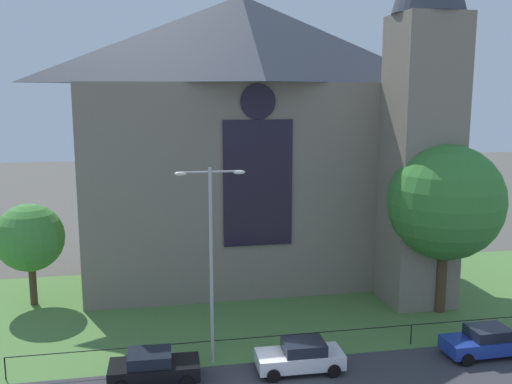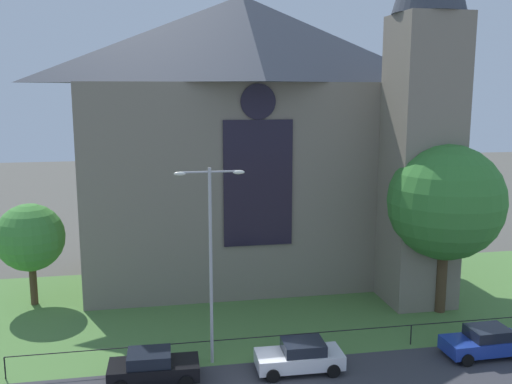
{
  "view_description": "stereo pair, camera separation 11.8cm",
  "coord_description": "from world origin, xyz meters",
  "px_view_note": "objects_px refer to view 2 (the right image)",
  "views": [
    {
      "loc": [
        -5.72,
        -24.38,
        13.48
      ],
      "look_at": [
        0.4,
        8.0,
        7.63
      ],
      "focal_mm": 40.2,
      "sensor_mm": 36.0,
      "label": 1
    },
    {
      "loc": [
        -5.6,
        -24.41,
        13.48
      ],
      "look_at": [
        0.4,
        8.0,
        7.63
      ],
      "focal_mm": 40.2,
      "sensor_mm": 36.0,
      "label": 2
    }
  ],
  "objects_px": {
    "church_building": "(255,136)",
    "tree_right_near": "(446,202)",
    "parked_car_black": "(153,367)",
    "tree_left_far": "(30,238)",
    "parked_car_blue": "(485,342)",
    "parked_car_white": "(300,356)",
    "streetlamp_near": "(211,244)"
  },
  "relations": [
    {
      "from": "tree_left_far",
      "to": "parked_car_blue",
      "type": "xyz_separation_m",
      "value": [
        24.21,
        -11.84,
        -3.63
      ]
    },
    {
      "from": "parked_car_white",
      "to": "parked_car_blue",
      "type": "relative_size",
      "value": 1.0
    },
    {
      "from": "parked_car_black",
      "to": "parked_car_blue",
      "type": "relative_size",
      "value": 1.01
    },
    {
      "from": "church_building",
      "to": "parked_car_black",
      "type": "bearing_deg",
      "value": -116.81
    },
    {
      "from": "tree_left_far",
      "to": "parked_car_blue",
      "type": "height_order",
      "value": "tree_left_far"
    },
    {
      "from": "parked_car_black",
      "to": "church_building",
      "type": "bearing_deg",
      "value": 65.09
    },
    {
      "from": "parked_car_black",
      "to": "tree_left_far",
      "type": "bearing_deg",
      "value": 124.65
    },
    {
      "from": "parked_car_blue",
      "to": "streetlamp_near",
      "type": "bearing_deg",
      "value": -8.51
    },
    {
      "from": "church_building",
      "to": "tree_right_near",
      "type": "distance_m",
      "value": 14.08
    },
    {
      "from": "tree_right_near",
      "to": "tree_left_far",
      "type": "bearing_deg",
      "value": 166.76
    },
    {
      "from": "tree_left_far",
      "to": "parked_car_white",
      "type": "xyz_separation_m",
      "value": [
        14.44,
        -11.68,
        -3.63
      ]
    },
    {
      "from": "church_building",
      "to": "tree_left_far",
      "type": "distance_m",
      "value": 16.47
    },
    {
      "from": "tree_left_far",
      "to": "church_building",
      "type": "bearing_deg",
      "value": 13.24
    },
    {
      "from": "tree_right_near",
      "to": "parked_car_blue",
      "type": "xyz_separation_m",
      "value": [
        -0.7,
        -5.98,
        -6.14
      ]
    },
    {
      "from": "church_building",
      "to": "tree_left_far",
      "type": "height_order",
      "value": "church_building"
    },
    {
      "from": "parked_car_black",
      "to": "streetlamp_near",
      "type": "bearing_deg",
      "value": 28.07
    },
    {
      "from": "tree_right_near",
      "to": "parked_car_black",
      "type": "distance_m",
      "value": 19.39
    },
    {
      "from": "tree_left_far",
      "to": "parked_car_blue",
      "type": "bearing_deg",
      "value": -26.06
    },
    {
      "from": "streetlamp_near",
      "to": "parked_car_white",
      "type": "xyz_separation_m",
      "value": [
        4.12,
        -1.64,
        -5.39
      ]
    },
    {
      "from": "tree_left_far",
      "to": "streetlamp_near",
      "type": "distance_m",
      "value": 14.51
    },
    {
      "from": "parked_car_white",
      "to": "streetlamp_near",
      "type": "bearing_deg",
      "value": -20.55
    },
    {
      "from": "tree_right_near",
      "to": "parked_car_black",
      "type": "xyz_separation_m",
      "value": [
        -17.51,
        -5.63,
        -6.14
      ]
    },
    {
      "from": "church_building",
      "to": "tree_right_near",
      "type": "relative_size",
      "value": 2.5
    },
    {
      "from": "church_building",
      "to": "parked_car_blue",
      "type": "distance_m",
      "value": 20.3
    },
    {
      "from": "tree_left_far",
      "to": "parked_car_white",
      "type": "height_order",
      "value": "tree_left_far"
    },
    {
      "from": "parked_car_blue",
      "to": "parked_car_white",
      "type": "bearing_deg",
      "value": -2.08
    },
    {
      "from": "streetlamp_near",
      "to": "church_building",
      "type": "bearing_deg",
      "value": 71.08
    },
    {
      "from": "church_building",
      "to": "parked_car_black",
      "type": "height_order",
      "value": "church_building"
    },
    {
      "from": "parked_car_black",
      "to": "parked_car_white",
      "type": "distance_m",
      "value": 7.05
    },
    {
      "from": "tree_left_far",
      "to": "parked_car_blue",
      "type": "relative_size",
      "value": 1.54
    },
    {
      "from": "parked_car_black",
      "to": "parked_car_white",
      "type": "relative_size",
      "value": 1.01
    },
    {
      "from": "parked_car_white",
      "to": "church_building",
      "type": "bearing_deg",
      "value": -90.89
    }
  ]
}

